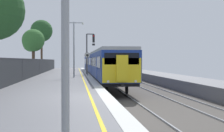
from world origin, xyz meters
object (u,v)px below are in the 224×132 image
Objects in this scene: platform_lamp_mid at (74,45)px; background_tree_left at (33,42)px; background_tree_centre at (41,32)px; speed_limit_sign at (87,61)px; signal_gantry at (89,49)px; commuter_train_at_platform at (99,64)px.

platform_lamp_mid is 0.91× the size of background_tree_left.
platform_lamp_mid is 22.50m from background_tree_centre.
speed_limit_sign is 0.30× the size of background_tree_centre.
background_tree_left reaches higher than speed_limit_sign.
platform_lamp_mid is at bearing -103.87° from signal_gantry.
speed_limit_sign is 12.88m from background_tree_left.
speed_limit_sign is 0.42× the size of background_tree_left.
commuter_train_at_platform is 3.15m from signal_gantry.
signal_gantry is 9.86m from background_tree_left.
platform_lamp_mid is (-1.82, -7.39, 0.13)m from signal_gantry.
speed_limit_sign is at bearing -68.90° from background_tree_centre.
background_tree_centre is at bearing 117.77° from signal_gantry.
background_tree_centre is (-7.45, 14.15, 3.40)m from signal_gantry.
platform_lamp_mid is at bearing -109.28° from commuter_train_at_platform.
background_tree_centre is at bearing 126.40° from commuter_train_at_platform.
commuter_train_at_platform is 10.48m from background_tree_left.
speed_limit_sign is at bearing 65.52° from platform_lamp_mid.
background_tree_left is (-5.88, 13.42, 1.10)m from platform_lamp_mid.
platform_lamp_mid is at bearing -66.35° from background_tree_left.
signal_gantry is at bearing -62.23° from background_tree_centre.
commuter_train_at_platform reaches higher than speed_limit_sign.
commuter_train_at_platform is at bearing -53.60° from background_tree_centre.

